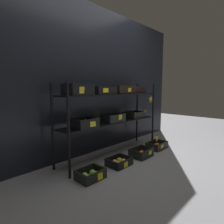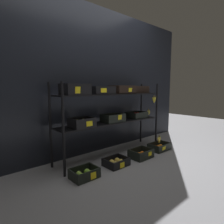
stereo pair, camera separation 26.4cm
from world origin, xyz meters
name	(u,v)px [view 1 (the left image)]	position (x,y,z in m)	size (l,w,h in m)	color
ground_plane	(112,155)	(0.00, 0.00, 0.00)	(10.00, 10.00, 0.00)	gray
storefront_wall	(95,81)	(0.00, 0.37, 1.14)	(4.19, 0.12, 2.29)	black
display_rack	(113,106)	(0.02, -0.01, 0.76)	(1.91, 0.38, 1.10)	black
crate_ground_apple_green	(91,175)	(-0.75, -0.36, 0.05)	(0.30, 0.24, 0.12)	black
crate_ground_apple_gold	(119,162)	(-0.23, -0.35, 0.04)	(0.31, 0.25, 0.10)	black
crate_ground_tangerine	(141,154)	(0.24, -0.38, 0.05)	(0.33, 0.25, 0.13)	black
crate_ground_right_tangerine	(157,146)	(0.75, -0.35, 0.04)	(0.36, 0.25, 0.12)	black
banana_bunch_loose	(157,139)	(0.73, -0.35, 0.18)	(0.11, 0.04, 0.13)	brown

